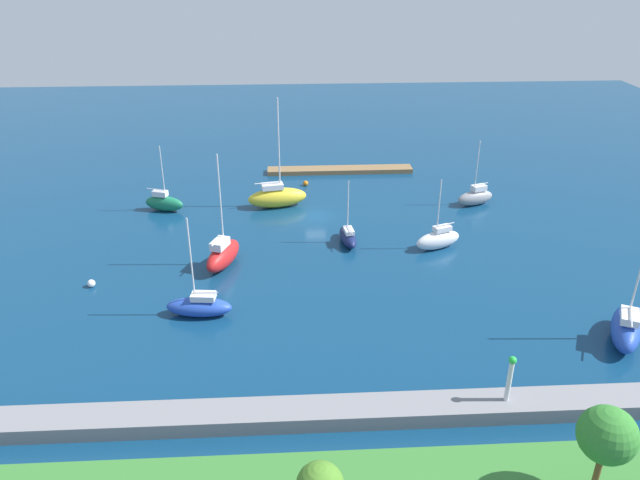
% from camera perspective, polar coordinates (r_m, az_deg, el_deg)
% --- Properties ---
extents(water, '(160.00, 160.00, 0.00)m').
position_cam_1_polar(water, '(75.27, -0.41, 2.24)').
color(water, navy).
rests_on(water, ground).
extents(pier_dock, '(21.32, 2.53, 0.65)m').
position_cam_1_polar(pier_dock, '(90.41, 1.87, 6.58)').
color(pier_dock, olive).
rests_on(pier_dock, ground).
extents(breakwater, '(69.00, 2.64, 1.18)m').
position_cam_1_polar(breakwater, '(44.50, 1.93, -15.86)').
color(breakwater, gray).
rests_on(breakwater, ground).
extents(harbor_beacon, '(0.56, 0.56, 3.73)m').
position_cam_1_polar(harbor_beacon, '(45.18, 17.40, -12.02)').
color(harbor_beacon, silver).
rests_on(harbor_beacon, breakwater).
extents(park_tree_east, '(3.34, 3.34, 6.17)m').
position_cam_1_polar(park_tree_east, '(39.15, 25.34, -16.23)').
color(park_tree_east, brown).
rests_on(park_tree_east, shoreline_park).
extents(sailboat_blue_outer_mooring, '(5.10, 7.08, 11.20)m').
position_cam_1_polar(sailboat_blue_outer_mooring, '(57.50, 26.76, -7.36)').
color(sailboat_blue_outer_mooring, '#2347B2').
rests_on(sailboat_blue_outer_mooring, water).
extents(sailboat_white_inner_mooring, '(5.71, 3.57, 8.09)m').
position_cam_1_polar(sailboat_white_inner_mooring, '(68.06, 11.02, 0.08)').
color(sailboat_white_inner_mooring, white).
rests_on(sailboat_white_inner_mooring, water).
extents(sailboat_yellow_west_end, '(7.83, 3.80, 13.97)m').
position_cam_1_polar(sailboat_yellow_west_end, '(77.77, -4.04, 4.09)').
color(sailboat_yellow_west_end, yellow).
rests_on(sailboat_yellow_west_end, water).
extents(sailboat_green_along_channel, '(5.32, 2.98, 8.49)m').
position_cam_1_polar(sailboat_green_along_channel, '(78.99, -14.43, 3.42)').
color(sailboat_green_along_channel, '#19724C').
rests_on(sailboat_green_along_channel, water).
extents(sailboat_red_near_pier, '(4.24, 6.64, 12.09)m').
position_cam_1_polar(sailboat_red_near_pier, '(63.77, -9.09, -1.35)').
color(sailboat_red_near_pier, red).
rests_on(sailboat_red_near_pier, water).
extents(sailboat_navy_east_end, '(2.21, 5.18, 7.35)m').
position_cam_1_polar(sailboat_navy_east_end, '(68.09, 2.63, 0.32)').
color(sailboat_navy_east_end, '#141E4C').
rests_on(sailboat_navy_east_end, water).
extents(sailboat_gray_off_beacon, '(5.46, 3.46, 8.53)m').
position_cam_1_polar(sailboat_gray_off_beacon, '(80.87, 14.36, 3.94)').
color(sailboat_gray_off_beacon, gray).
rests_on(sailboat_gray_off_beacon, water).
extents(sailboat_blue_far_north, '(6.14, 2.73, 9.61)m').
position_cam_1_polar(sailboat_blue_far_north, '(56.11, -11.25, -6.09)').
color(sailboat_blue_far_north, '#2347B2').
rests_on(sailboat_blue_far_north, water).
extents(mooring_buoy_white, '(0.77, 0.77, 0.77)m').
position_cam_1_polar(mooring_buoy_white, '(63.75, -20.66, -3.83)').
color(mooring_buoy_white, white).
rests_on(mooring_buoy_white, water).
extents(mooring_buoy_orange, '(0.72, 0.72, 0.72)m').
position_cam_1_polar(mooring_buoy_orange, '(85.05, -1.36, 5.35)').
color(mooring_buoy_orange, orange).
rests_on(mooring_buoy_orange, water).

